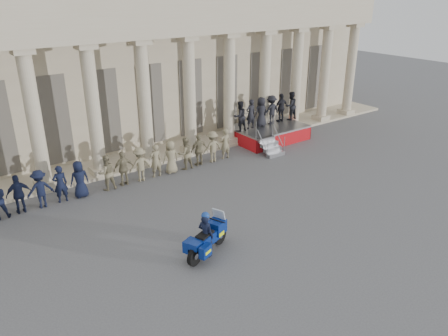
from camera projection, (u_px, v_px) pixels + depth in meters
ground at (217, 238)px, 16.10m from camera, size 90.00×90.00×0.00m
building at (70, 61)px, 25.34m from camera, size 40.00×12.50×9.00m
officer_rank at (67, 182)px, 18.66m from camera, size 17.55×0.63×1.67m
reviewing_stand at (268, 116)px, 25.89m from camera, size 4.85×4.07×2.60m
motorcycle at (208, 238)px, 14.96m from camera, size 2.12×1.30×1.43m
rider at (206, 234)px, 14.78m from camera, size 0.57×0.68×1.68m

